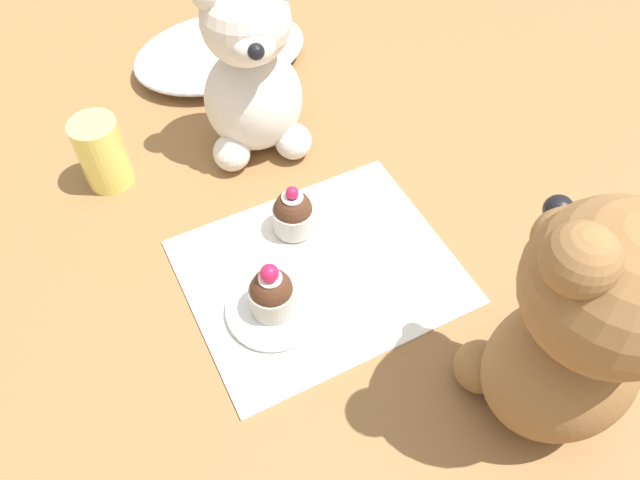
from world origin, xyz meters
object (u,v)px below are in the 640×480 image
Objects in this scene: teddy_bear_cream at (251,74)px; cupcake_near_cream_bear at (293,213)px; teddy_bear_tan at (581,328)px; saucer_plate at (274,308)px; cupcake_near_tan_bear at (272,293)px; juice_glass at (102,153)px.

teddy_bear_cream is 3.56× the size of cupcake_near_cream_bear.
teddy_bear_tan reaches higher than cupcake_near_cream_bear.
saucer_plate is 1.40× the size of cupcake_near_tan_bear.
cupcake_near_tan_bear is (-0.06, -0.09, 0.01)m from cupcake_near_cream_bear.
cupcake_near_cream_bear is (-0.11, 0.28, -0.10)m from teddy_bear_tan.
teddy_bear_tan is 0.29m from saucer_plate.
juice_glass is at bearing 133.44° from cupcake_near_cream_bear.
saucer_plate is (-0.17, 0.19, -0.13)m from teddy_bear_tan.
teddy_bear_tan is at bearing -66.61° from teddy_bear_cream.
juice_glass reaches higher than cupcake_near_cream_bear.
teddy_bear_tan is at bearing -48.10° from cupcake_near_tan_bear.
teddy_bear_tan reaches higher than cupcake_near_tan_bear.
cupcake_near_cream_bear is 0.73× the size of juice_glass.
cupcake_near_tan_bear is at bearing -38.25° from teddy_bear_tan.
cupcake_near_cream_bear is at bearing -46.56° from juice_glass.
juice_glass is at bearing 110.58° from saucer_plate.
teddy_bear_cream is at bearing -6.50° from juice_glass.
teddy_bear_tan is at bearing -48.10° from saucer_plate.
cupcake_near_tan_bear is at bearing -69.42° from juice_glass.
juice_glass is (-0.18, 0.02, -0.06)m from teddy_bear_cream.
juice_glass is at bearing 110.58° from cupcake_near_tan_bear.
teddy_bear_tan is at bearing -68.63° from cupcake_near_cream_bear.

